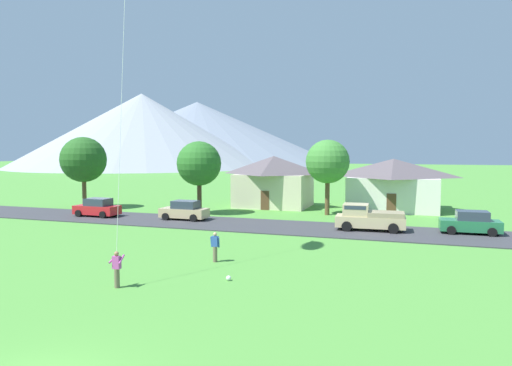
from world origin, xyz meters
TOP-DOWN VIEW (x-y plane):
  - road_strip at (0.00, 26.76)m, footprint 160.00×6.73m
  - mountain_central_ridge at (-80.78, 176.52)m, footprint 124.06×124.06m
  - mountain_west_ridge at (-82.79, 135.66)m, footprint 91.35×91.35m
  - house_leftmost at (7.44, 41.32)m, footprint 9.63×7.94m
  - house_left_center at (-5.14, 39.77)m, footprint 8.31×6.85m
  - tree_near_left at (-10.29, 31.69)m, footprint 4.31×4.31m
  - tree_left_of_center at (-23.79, 31.66)m, footprint 4.81×4.81m
  - tree_center at (1.62, 35.07)m, footprint 4.19×4.19m
  - parked_car_green_west_end at (13.46, 28.24)m, footprint 4.25×2.17m
  - parked_car_red_mid_east at (-18.43, 26.82)m, footprint 4.22×2.12m
  - parked_car_tan_east_end at (-9.78, 27.60)m, footprint 4.22×2.11m
  - pickup_truck_sand_west_side at (6.17, 27.30)m, footprint 5.29×2.52m
  - watcher_person at (-1.06, 14.50)m, footprint 0.56×0.24m
  - soccer_ball at (1.03, 11.32)m, footprint 0.24×0.24m

SIDE VIEW (x-z plane):
  - road_strip at x=0.00m, z-range 0.00..0.08m
  - soccer_ball at x=1.03m, z-range 0.00..0.24m
  - parked_car_green_west_end at x=13.46m, z-range 0.03..1.71m
  - parked_car_red_mid_east at x=-18.43m, z-range 0.03..1.71m
  - parked_car_tan_east_end at x=-9.78m, z-range 0.03..1.71m
  - watcher_person at x=-1.06m, z-range 0.04..1.71m
  - pickup_truck_sand_west_side at x=6.17m, z-range 0.06..2.06m
  - house_leftmost at x=7.44m, z-range 0.10..5.43m
  - house_left_center at x=-5.14m, z-range 0.10..5.68m
  - tree_near_left at x=-10.29m, z-range 1.36..8.45m
  - tree_center at x=1.62m, z-range 1.49..8.72m
  - tree_left_of_center at x=-23.79m, z-range 1.39..9.02m
  - mountain_west_ridge at x=-82.79m, z-range 0.00..26.26m
  - mountain_central_ridge at x=-80.78m, z-range 0.00..27.18m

